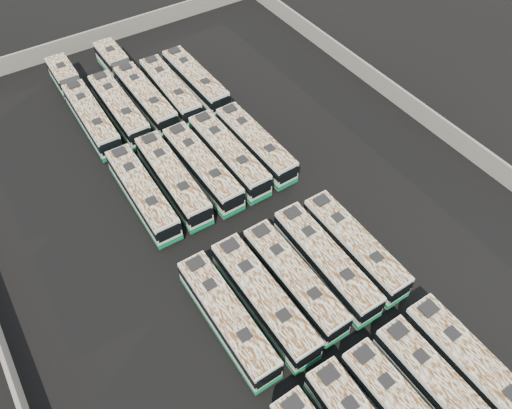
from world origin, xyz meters
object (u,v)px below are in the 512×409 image
object	(u,v)px
bus_back_far_left	(82,104)
bus_back_far_right	(195,81)
bus_midback_center	(203,168)
bus_midback_far_right	(255,144)
bus_midfront_far_right	(354,246)
bus_back_left	(119,109)
bus_midback_left	(173,179)
bus_back_center	(134,85)
bus_midfront_center	(294,280)
bus_midback_right	(229,155)
bus_back_right	(170,90)
bus_midfront_far_left	(227,318)
bus_midfront_left	(264,299)
bus_front_far_right	(474,371)
bus_front_right	(443,394)
bus_midfront_right	(325,262)

from	to	relation	value
bus_back_far_left	bus_back_far_right	size ratio (longest dim) A/B	1.54
bus_midback_center	bus_midback_far_right	xyz separation A→B (m)	(5.99, 0.03, -0.03)
bus_midfront_far_right	bus_back_far_left	xyz separation A→B (m)	(-12.09, 30.39, 0.01)
bus_back_left	bus_midback_far_right	bearing A→B (deg)	-53.60
bus_midfront_far_right	bus_midback_left	bearing A→B (deg)	121.28
bus_midback_center	bus_back_center	world-z (taller)	bus_midback_center
bus_midback_left	bus_back_far_left	world-z (taller)	bus_midback_left
bus_midfront_center	bus_midback_right	bearing A→B (deg)	77.84
bus_back_far_left	bus_back_left	xyz separation A→B (m)	(2.98, -3.04, 0.03)
bus_back_center	bus_back_right	size ratio (longest dim) A/B	1.56
bus_midfront_far_left	bus_midback_right	size ratio (longest dim) A/B	0.97
bus_midback_left	bus_back_center	bearing A→B (deg)	80.08
bus_midfront_left	bus_midback_right	world-z (taller)	bus_midfront_left
bus_midfront_left	bus_midfront_far_right	distance (m)	9.06
bus_front_far_right	bus_midfront_center	distance (m)	14.06
bus_front_right	bus_midback_far_right	world-z (taller)	bus_front_right
bus_front_far_right	bus_midfront_far_right	world-z (taller)	bus_front_far_right
bus_back_far_right	bus_midback_far_right	bearing A→B (deg)	-91.51
bus_back_center	bus_back_far_right	distance (m)	6.82
bus_back_far_left	bus_back_right	distance (m)	9.49
bus_midfront_far_left	bus_back_left	bearing A→B (deg)	83.59
bus_back_far_right	bus_midback_right	bearing A→B (deg)	-105.18
bus_back_far_left	bus_midback_left	bearing A→B (deg)	-77.95
bus_midfront_far_left	bus_back_right	world-z (taller)	bus_midfront_far_left
bus_midfront_right	bus_midfront_center	bearing A→B (deg)	-179.90
bus_midfront_left	bus_midfront_far_right	bearing A→B (deg)	0.14
bus_back_center	bus_back_right	bearing A→B (deg)	-47.23
bus_midback_center	bus_midfront_center	bearing A→B (deg)	-90.97
bus_midfront_right	bus_back_right	bearing A→B (deg)	90.80
bus_midfront_center	bus_midback_far_right	size ratio (longest dim) A/B	1.00
bus_front_far_right	bus_midback_far_right	bearing A→B (deg)	89.92
bus_midfront_right	bus_midback_right	size ratio (longest dim) A/B	0.99
bus_front_far_right	bus_back_left	world-z (taller)	bus_front_far_right
bus_front_far_right	bus_midfront_center	xyz separation A→B (m)	(-6.06, 12.69, -0.06)
bus_midback_left	bus_back_right	distance (m)	13.71
bus_back_far_left	bus_back_far_right	world-z (taller)	bus_back_far_right
bus_midfront_far_left	bus_back_right	bearing A→B (deg)	71.59
bus_midfront_center	bus_midfront_far_right	distance (m)	6.09
bus_front_right	bus_midback_right	xyz separation A→B (m)	(-0.12, 27.47, 0.05)
bus_midfront_center	bus_back_far_left	size ratio (longest dim) A/B	0.64
bus_front_right	bus_midfront_far_right	world-z (taller)	bus_front_right
bus_front_right	bus_front_far_right	size ratio (longest dim) A/B	0.98
bus_front_far_right	bus_back_left	xyz separation A→B (m)	(-9.08, 39.97, -0.02)
bus_midfront_far_right	bus_back_left	distance (m)	28.84
bus_midfront_center	bus_back_center	xyz separation A→B (m)	(0.05, 30.36, 0.01)
bus_midback_center	bus_midback_far_right	bearing A→B (deg)	-0.45
bus_midfront_far_left	bus_midfront_center	world-z (taller)	bus_midfront_far_left
bus_front_right	bus_back_far_left	size ratio (longest dim) A/B	0.65
bus_midfront_center	bus_back_far_left	xyz separation A→B (m)	(-6.00, 30.31, 0.00)
bus_midfront_center	bus_back_left	distance (m)	27.45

